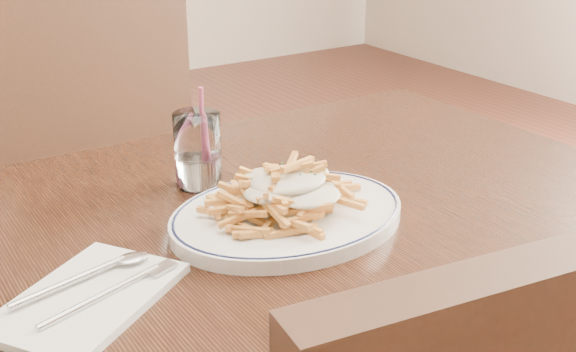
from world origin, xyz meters
TOP-DOWN VIEW (x-y plane):
  - table at (0.00, 0.00)m, footprint 1.20×0.80m
  - chair_far at (-0.04, 0.77)m, footprint 0.52×0.52m
  - fries_plate at (0.02, -0.03)m, footprint 0.34×0.29m
  - loaded_fries at (0.02, -0.03)m, footprint 0.24×0.21m
  - napkin at (-0.28, -0.07)m, footprint 0.25×0.23m
  - cutlery at (-0.28, -0.07)m, footprint 0.20×0.12m
  - water_glass at (-0.02, 0.16)m, footprint 0.07×0.07m

SIDE VIEW (x-z plane):
  - chair_far at x=-0.04m, z-range 0.07..1.09m
  - table at x=0.00m, z-range 0.30..1.05m
  - napkin at x=-0.28m, z-range 0.75..0.76m
  - fries_plate at x=0.02m, z-range 0.75..0.77m
  - cutlery at x=-0.28m, z-range 0.76..0.77m
  - water_glass at x=-0.02m, z-range 0.72..0.88m
  - loaded_fries at x=0.02m, z-range 0.77..0.83m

